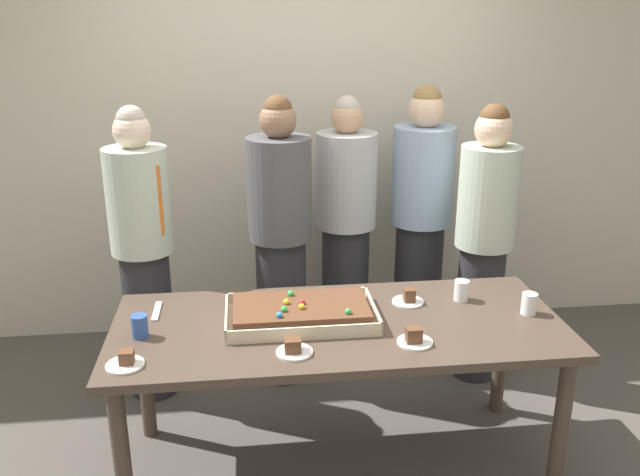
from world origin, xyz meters
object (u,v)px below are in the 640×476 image
object	(u,v)px
plated_slice_near_left	(408,299)
drink_cup_nearest	(140,326)
drink_cup_far_end	(462,290)
cake_server_utensil	(157,311)
plated_slice_far_right	(294,348)
person_serving_front	(346,227)
person_green_shirt_behind	(143,253)
party_table	(339,339)
person_striped_tie_right	(280,240)
sheet_cake	(301,312)
person_far_right_suit	(484,242)
plated_slice_near_right	(414,339)
plated_slice_far_left	(126,362)
drink_cup_middle	(529,304)
person_back_corner	(421,217)

from	to	relation	value
plated_slice_near_left	drink_cup_nearest	xyz separation A→B (m)	(-1.22, -0.20, 0.03)
drink_cup_far_end	cake_server_utensil	size ratio (longest dim) A/B	0.50
plated_slice_far_right	person_serving_front	xyz separation A→B (m)	(0.43, 1.38, 0.05)
cake_server_utensil	person_serving_front	bearing A→B (deg)	41.88
plated_slice_far_right	person_green_shirt_behind	distance (m)	1.25
plated_slice_far_right	drink_cup_nearest	world-z (taller)	drink_cup_nearest
party_table	plated_slice_near_left	size ratio (longest dim) A/B	13.37
drink_cup_nearest	person_striped_tie_right	size ratio (longest dim) A/B	0.06
sheet_cake	person_striped_tie_right	size ratio (longest dim) A/B	0.41
person_far_right_suit	sheet_cake	bearing A→B (deg)	0.01
plated_slice_near_right	plated_slice_far_left	size ratio (longest dim) A/B	1.00
drink_cup_nearest	person_serving_front	distance (m)	1.57
drink_cup_middle	cake_server_utensil	bearing A→B (deg)	172.64
drink_cup_far_end	person_serving_front	distance (m)	1.04
party_table	person_far_right_suit	size ratio (longest dim) A/B	1.25
plated_slice_near_right	sheet_cake	bearing A→B (deg)	148.51
plated_slice_far_left	drink_cup_nearest	xyz separation A→B (m)	(0.02, 0.24, 0.03)
sheet_cake	plated_slice_far_right	xyz separation A→B (m)	(-0.06, -0.30, -0.02)
party_table	person_back_corner	world-z (taller)	person_back_corner
person_back_corner	plated_slice_far_left	bearing A→B (deg)	-10.22
person_serving_front	sheet_cake	bearing A→B (deg)	0.00
plated_slice_near_left	drink_cup_nearest	bearing A→B (deg)	-170.50
drink_cup_nearest	plated_slice_near_right	bearing A→B (deg)	-9.69
plated_slice_far_left	person_back_corner	xyz separation A→B (m)	(1.56, 1.44, 0.09)
plated_slice_far_left	person_striped_tie_right	world-z (taller)	person_striped_tie_right
sheet_cake	person_far_right_suit	world-z (taller)	person_far_right_suit
sheet_cake	person_back_corner	distance (m)	1.41
plated_slice_near_right	person_far_right_suit	world-z (taller)	person_far_right_suit
plated_slice_near_left	drink_cup_nearest	world-z (taller)	drink_cup_nearest
plated_slice_far_left	person_serving_front	xyz separation A→B (m)	(1.09, 1.40, 0.06)
cake_server_utensil	person_far_right_suit	bearing A→B (deg)	16.74
party_table	sheet_cake	size ratio (longest dim) A/B	3.00
party_table	person_far_right_suit	bearing A→B (deg)	38.20
plated_slice_near_right	cake_server_utensil	xyz separation A→B (m)	(-1.10, 0.44, -0.02)
drink_cup_middle	person_serving_front	world-z (taller)	person_serving_front
cake_server_utensil	person_serving_front	world-z (taller)	person_serving_front
plated_slice_near_right	person_serving_front	distance (m)	1.36
drink_cup_nearest	person_far_right_suit	distance (m)	1.95
plated_slice_near_right	plated_slice_far_right	bearing A→B (deg)	-177.54
plated_slice_far_right	drink_cup_middle	world-z (taller)	drink_cup_middle
drink_cup_nearest	drink_cup_middle	bearing A→B (deg)	0.76
drink_cup_far_end	person_far_right_suit	distance (m)	0.64
drink_cup_nearest	cake_server_utensil	world-z (taller)	drink_cup_nearest
plated_slice_near_right	person_serving_front	bearing A→B (deg)	93.25
person_green_shirt_behind	person_back_corner	size ratio (longest dim) A/B	0.98
cake_server_utensil	person_striped_tie_right	distance (m)	0.89
party_table	person_serving_front	xyz separation A→B (m)	(0.21, 1.13, 0.16)
plated_slice_far_left	person_back_corner	size ratio (longest dim) A/B	0.09
person_striped_tie_right	plated_slice_far_right	bearing A→B (deg)	-3.72
party_table	plated_slice_far_right	xyz separation A→B (m)	(-0.22, -0.25, 0.11)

